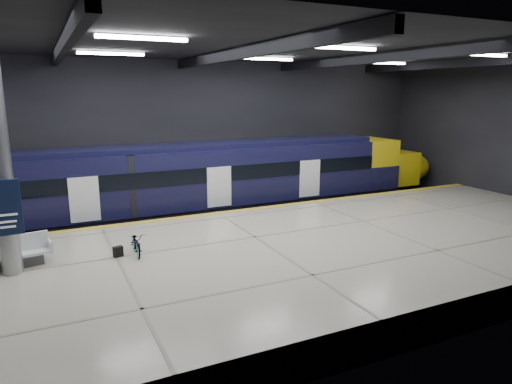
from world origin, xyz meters
TOP-DOWN VIEW (x-y plane):
  - ground at (0.00, 0.00)m, footprint 30.00×30.00m
  - room_shell at (-0.00, 0.00)m, footprint 30.10×16.10m
  - platform at (0.00, -2.50)m, footprint 30.00×11.00m
  - safety_strip at (0.00, 2.75)m, footprint 30.00×0.40m
  - rails at (0.00, 5.50)m, footprint 30.00×1.52m
  - train at (-0.66, 5.50)m, footprint 29.40×2.84m
  - bench at (-8.05, -0.51)m, footprint 2.40×1.30m
  - bicycle at (-4.34, -0.96)m, footprint 0.57×1.50m
  - pannier_bag at (-4.94, -0.96)m, footprint 0.34×0.25m
  - info_column at (-8.00, -1.03)m, footprint 0.90×0.78m

SIDE VIEW (x-z plane):
  - ground at x=0.00m, z-range 0.00..0.00m
  - rails at x=0.00m, z-range 0.00..0.16m
  - platform at x=0.00m, z-range 0.00..1.10m
  - safety_strip at x=0.00m, z-range 1.10..1.11m
  - pannier_bag at x=-4.94m, z-range 1.10..1.45m
  - bench at x=-8.05m, z-range 0.95..1.96m
  - bicycle at x=-4.34m, z-range 1.10..1.88m
  - train at x=-0.66m, z-range 0.16..3.95m
  - info_column at x=-8.00m, z-range 1.01..7.91m
  - room_shell at x=0.00m, z-range 1.69..9.74m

